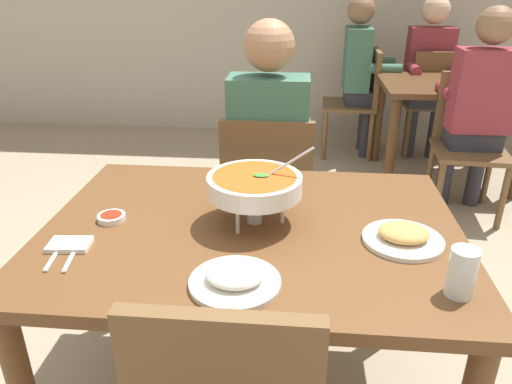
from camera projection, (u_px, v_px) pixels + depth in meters
dining_table_main at (252, 252)px, 1.59m from camera, size 1.32×0.97×0.75m
chair_diner_main at (268, 193)px, 2.35m from camera, size 0.44×0.44×0.90m
diner_main at (269, 144)px, 2.28m from camera, size 0.40×0.45×1.31m
curry_bowl at (255, 185)px, 1.52m from camera, size 0.33×0.30×0.26m
rice_plate at (235, 278)px, 1.25m from camera, size 0.24×0.24×0.06m
appetizer_plate at (403, 236)px, 1.45m from camera, size 0.24×0.24×0.06m
sauce_dish at (111, 217)px, 1.58m from camera, size 0.09×0.09×0.02m
napkin_folded at (70, 245)px, 1.43m from camera, size 0.13×0.09×0.02m
fork_utensil at (55, 255)px, 1.39m from camera, size 0.03×0.17×0.01m
spoon_utensil at (72, 255)px, 1.38m from camera, size 0.04×0.17×0.01m
drink_glass at (461, 275)px, 1.20m from camera, size 0.07×0.07×0.13m
dining_table_far at (449, 100)px, 3.58m from camera, size 1.00×0.80×0.75m
chair_bg_left at (360, 97)px, 4.13m from camera, size 0.46×0.46×0.90m
chair_bg_middle at (469, 136)px, 3.15m from camera, size 0.48×0.48×0.90m
chair_bg_right at (432, 97)px, 4.10m from camera, size 0.46×0.46×0.90m
patron_bg_left at (361, 68)px, 4.05m from camera, size 0.45×0.40×1.31m
patron_bg_middle at (479, 101)px, 3.03m from camera, size 0.40×0.45×1.31m
patron_bg_right at (429, 68)px, 4.03m from camera, size 0.40×0.45×1.31m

